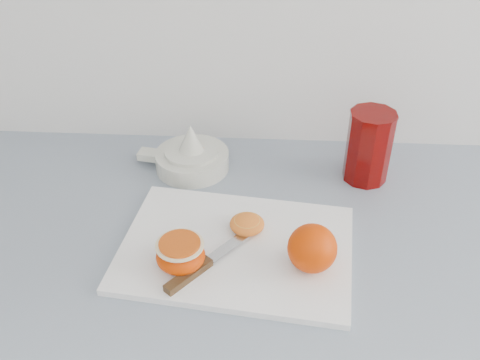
# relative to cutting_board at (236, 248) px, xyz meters

# --- Properties ---
(cutting_board) EXTENTS (0.41, 0.32, 0.01)m
(cutting_board) POSITION_rel_cutting_board_xyz_m (0.00, 0.00, 0.00)
(cutting_board) COLOR white
(cutting_board) RESTS_ON counter
(whole_orange) EXTENTS (0.08, 0.08, 0.08)m
(whole_orange) POSITION_rel_cutting_board_xyz_m (0.12, -0.04, 0.04)
(whole_orange) COLOR #CE3500
(whole_orange) RESTS_ON cutting_board
(half_orange) EXTENTS (0.08, 0.08, 0.05)m
(half_orange) POSITION_rel_cutting_board_xyz_m (-0.08, -0.05, 0.03)
(half_orange) COLOR #CE3500
(half_orange) RESTS_ON cutting_board
(squeezed_shell) EXTENTS (0.06, 0.06, 0.03)m
(squeezed_shell) POSITION_rel_cutting_board_xyz_m (0.02, 0.04, 0.02)
(squeezed_shell) COLOR orange
(squeezed_shell) RESTS_ON cutting_board
(paring_knife) EXTENTS (0.15, 0.17, 0.01)m
(paring_knife) POSITION_rel_cutting_board_xyz_m (-0.06, -0.06, 0.01)
(paring_knife) COLOR #4D3019
(paring_knife) RESTS_ON cutting_board
(citrus_juicer) EXTENTS (0.19, 0.15, 0.10)m
(citrus_juicer) POSITION_rel_cutting_board_xyz_m (-0.11, 0.24, 0.02)
(citrus_juicer) COLOR white
(citrus_juicer) RESTS_ON counter
(red_tumbler) EXTENTS (0.09, 0.09, 0.15)m
(red_tumbler) POSITION_rel_cutting_board_xyz_m (0.24, 0.23, 0.06)
(red_tumbler) COLOR #640403
(red_tumbler) RESTS_ON counter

